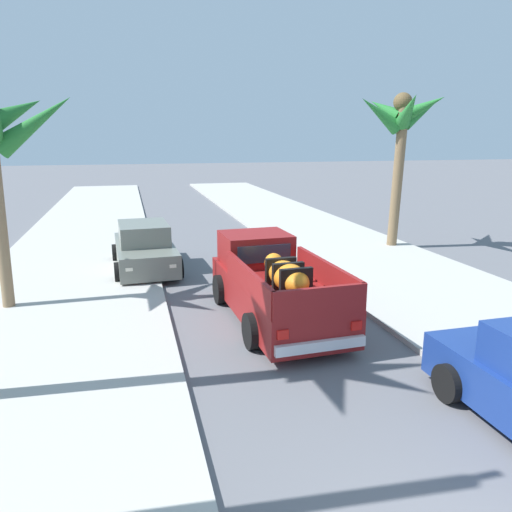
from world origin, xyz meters
TOP-DOWN VIEW (x-y plane):
  - sidewalk_left at (-4.97, 12.00)m, footprint 5.27×60.00m
  - sidewalk_right at (4.97, 12.00)m, footprint 5.27×60.00m
  - curb_left at (-3.74, 12.00)m, footprint 0.16×60.00m
  - curb_right at (3.74, 12.00)m, footprint 0.16×60.00m
  - pickup_truck at (0.10, 8.10)m, footprint 2.37×5.28m
  - car_left_near at (-2.71, 13.33)m, footprint 2.18×4.32m
  - palm_tree_right_mid at (6.80, 14.05)m, footprint 3.40×4.15m

SIDE VIEW (x-z plane):
  - curb_left at x=-3.74m, z-range 0.00..0.10m
  - curb_right at x=3.74m, z-range 0.00..0.10m
  - sidewalk_left at x=-4.97m, z-range 0.00..0.12m
  - sidewalk_right at x=4.97m, z-range 0.00..0.12m
  - car_left_near at x=-2.71m, z-range -0.06..1.48m
  - pickup_truck at x=0.10m, z-range -0.09..1.71m
  - palm_tree_right_mid at x=6.80m, z-range 1.83..7.69m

